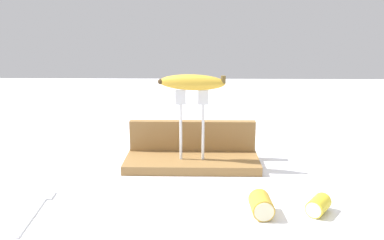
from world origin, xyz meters
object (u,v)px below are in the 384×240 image
object	(u,v)px
fork_stand_center	(192,118)
banana_raised_center	(192,82)
banana_chunk_near	(261,205)
banana_chunk_far	(318,205)
fork_fallen_near	(40,206)

from	to	relation	value
fork_stand_center	banana_raised_center	xyz separation A→B (m)	(-0.00, 0.00, 0.09)
fork_stand_center	banana_chunk_near	world-z (taller)	fork_stand_center
banana_chunk_near	banana_chunk_far	xyz separation A→B (m)	(0.11, 0.01, -0.00)
fork_stand_center	banana_raised_center	size ratio (longest dim) A/B	1.06
fork_stand_center	banana_raised_center	bearing A→B (deg)	170.97
banana_raised_center	banana_chunk_far	distance (m)	0.41
fork_stand_center	fork_fallen_near	distance (m)	0.41
banana_chunk_near	fork_stand_center	bearing A→B (deg)	118.19
fork_stand_center	banana_chunk_far	distance (m)	0.37
fork_fallen_near	banana_chunk_near	distance (m)	0.44
banana_chunk_near	fork_fallen_near	bearing A→B (deg)	176.84
banana_chunk_far	banana_chunk_near	bearing A→B (deg)	-175.37
banana_chunk_near	banana_chunk_far	size ratio (longest dim) A/B	0.97
fork_fallen_near	banana_chunk_far	world-z (taller)	banana_chunk_far
banana_raised_center	banana_chunk_near	size ratio (longest dim) A/B	2.72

